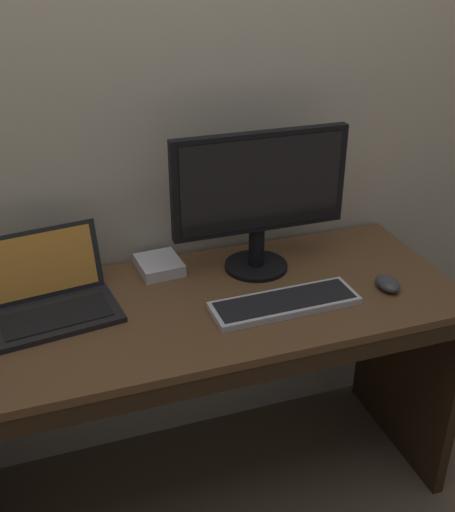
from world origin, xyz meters
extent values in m
plane|color=brown|center=(0.00, 0.00, 0.00)|extent=(14.00, 14.00, 0.00)
cube|color=#ADA38E|center=(0.00, 0.35, 1.35)|extent=(4.46, 0.04, 2.70)
cube|color=brown|center=(0.00, 0.00, 0.77)|extent=(1.61, 0.63, 0.03)
cube|color=#322113|center=(0.79, 0.00, 0.38)|extent=(0.04, 0.58, 0.75)
cube|color=#322113|center=(0.00, -0.30, 0.73)|extent=(1.54, 0.02, 0.06)
cube|color=black|center=(-0.40, 0.04, 0.79)|extent=(0.38, 0.26, 0.02)
cube|color=black|center=(-0.40, 0.03, 0.80)|extent=(0.32, 0.17, 0.00)
cube|color=black|center=(-0.42, 0.17, 0.90)|extent=(0.35, 0.11, 0.20)
cube|color=#C67F2D|center=(-0.42, 0.17, 0.90)|extent=(0.32, 0.09, 0.18)
cylinder|color=black|center=(0.25, 0.14, 0.79)|extent=(0.21, 0.21, 0.01)
cylinder|color=black|center=(0.25, 0.14, 0.86)|extent=(0.05, 0.05, 0.13)
cube|color=black|center=(0.25, 0.13, 1.09)|extent=(0.56, 0.03, 0.32)
cube|color=black|center=(0.25, 0.11, 1.09)|extent=(0.51, 0.00, 0.28)
cube|color=#BCBCC1|center=(0.24, -0.10, 0.79)|extent=(0.44, 0.15, 0.02)
cube|color=black|center=(0.24, -0.10, 0.80)|extent=(0.42, 0.12, 0.00)
ellipsoid|color=#38383D|center=(0.58, -0.11, 0.80)|extent=(0.07, 0.11, 0.04)
cube|color=silver|center=(-0.06, 0.23, 0.80)|extent=(0.15, 0.16, 0.04)
camera|label=1|loc=(-0.42, -1.52, 1.77)|focal=43.79mm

